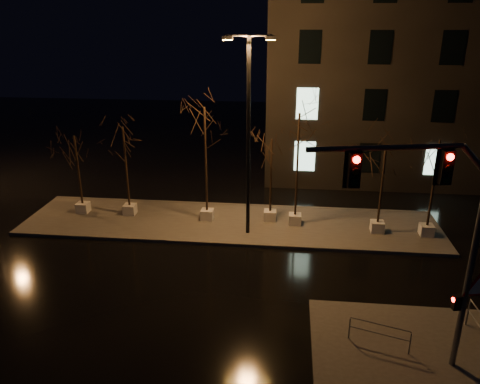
# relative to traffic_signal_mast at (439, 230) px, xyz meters

# --- Properties ---
(ground) EXTENTS (90.00, 90.00, 0.00)m
(ground) POSITION_rel_traffic_signal_mast_xyz_m (-7.22, 4.38, -4.87)
(ground) COLOR black
(ground) RESTS_ON ground
(median) EXTENTS (22.00, 5.00, 0.15)m
(median) POSITION_rel_traffic_signal_mast_xyz_m (-7.22, 10.38, -4.80)
(median) COLOR #474440
(median) RESTS_ON ground
(sidewalk_corner) EXTENTS (7.00, 5.00, 0.15)m
(sidewalk_corner) POSITION_rel_traffic_signal_mast_xyz_m (0.28, 0.88, -4.80)
(sidewalk_corner) COLOR #474440
(sidewalk_corner) RESTS_ON ground
(building) EXTENTS (25.00, 12.00, 15.00)m
(building) POSITION_rel_traffic_signal_mast_xyz_m (6.78, 22.38, 2.63)
(building) COLOR black
(building) RESTS_ON ground
(tree_0) EXTENTS (1.80, 1.80, 4.50)m
(tree_0) POSITION_rel_traffic_signal_mast_xyz_m (-15.58, 10.80, -1.31)
(tree_0) COLOR silver
(tree_0) RESTS_ON median
(tree_1) EXTENTS (1.80, 1.80, 5.05)m
(tree_1) POSITION_rel_traffic_signal_mast_xyz_m (-12.88, 10.84, -0.89)
(tree_1) COLOR silver
(tree_1) RESTS_ON median
(tree_2) EXTENTS (1.80, 1.80, 6.24)m
(tree_2) POSITION_rel_traffic_signal_mast_xyz_m (-8.49, 10.58, 0.01)
(tree_2) COLOR silver
(tree_2) RESTS_ON median
(tree_3) EXTENTS (1.80, 1.80, 4.59)m
(tree_3) POSITION_rel_traffic_signal_mast_xyz_m (-5.10, 10.82, -1.23)
(tree_3) COLOR silver
(tree_3) RESTS_ON median
(tree_4) EXTENTS (1.80, 1.80, 6.05)m
(tree_4) POSITION_rel_traffic_signal_mast_xyz_m (-3.77, 10.47, -0.13)
(tree_4) COLOR silver
(tree_4) RESTS_ON median
(tree_5) EXTENTS (1.80, 1.80, 4.71)m
(tree_5) POSITION_rel_traffic_signal_mast_xyz_m (0.39, 9.96, -1.14)
(tree_5) COLOR silver
(tree_5) RESTS_ON median
(tree_6) EXTENTS (1.80, 1.80, 5.04)m
(tree_6) POSITION_rel_traffic_signal_mast_xyz_m (2.78, 9.82, -0.89)
(tree_6) COLOR silver
(tree_6) RESTS_ON median
(traffic_signal_mast) EXTENTS (5.80, 1.22, 7.19)m
(traffic_signal_mast) POSITION_rel_traffic_signal_mast_xyz_m (0.00, 0.00, 0.00)
(traffic_signal_mast) COLOR #585B5F
(traffic_signal_mast) RESTS_ON sidewalk_corner
(streetlight_main) EXTENTS (2.39, 0.42, 9.56)m
(streetlight_main) POSITION_rel_traffic_signal_mast_xyz_m (-6.15, 9.16, 0.79)
(streetlight_main) COLOR black
(streetlight_main) RESTS_ON median
(guard_rail_a) EXTENTS (1.90, 0.64, 0.86)m
(guard_rail_a) POSITION_rel_traffic_signal_mast_xyz_m (-1.04, 0.88, -4.16)
(guard_rail_a) COLOR #585B5F
(guard_rail_a) RESTS_ON sidewalk_corner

